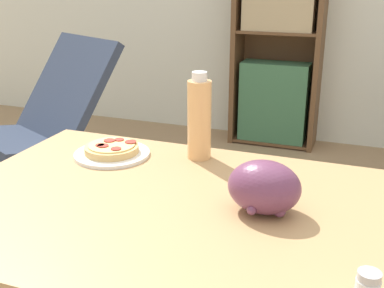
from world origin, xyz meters
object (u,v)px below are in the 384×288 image
object	(u,v)px
drink_bottle	(199,118)
lounge_chair_near	(46,148)
grape_bunch	(264,187)
pizza_on_plate	(112,151)
bookshelf	(278,42)

from	to	relation	value
drink_bottle	lounge_chair_near	world-z (taller)	drink_bottle
lounge_chair_near	grape_bunch	bearing A→B (deg)	-13.14
pizza_on_plate	grape_bunch	world-z (taller)	grape_bunch
pizza_on_plate	drink_bottle	world-z (taller)	drink_bottle
drink_bottle	grape_bunch	bearing A→B (deg)	-46.93
lounge_chair_near	bookshelf	bearing A→B (deg)	77.82
grape_bunch	pizza_on_plate	bearing A→B (deg)	158.99
pizza_on_plate	lounge_chair_near	distance (m)	1.50
drink_bottle	bookshelf	size ratio (longest dim) A/B	0.15
grape_bunch	bookshelf	world-z (taller)	bookshelf
pizza_on_plate	drink_bottle	distance (m)	0.27
pizza_on_plate	bookshelf	size ratio (longest dim) A/B	0.13
bookshelf	grape_bunch	bearing A→B (deg)	-79.82
grape_bunch	lounge_chair_near	world-z (taller)	lounge_chair_near
pizza_on_plate	lounge_chair_near	world-z (taller)	lounge_chair_near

